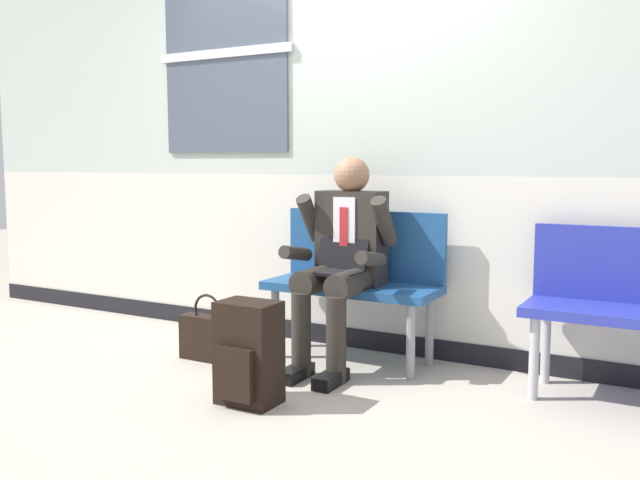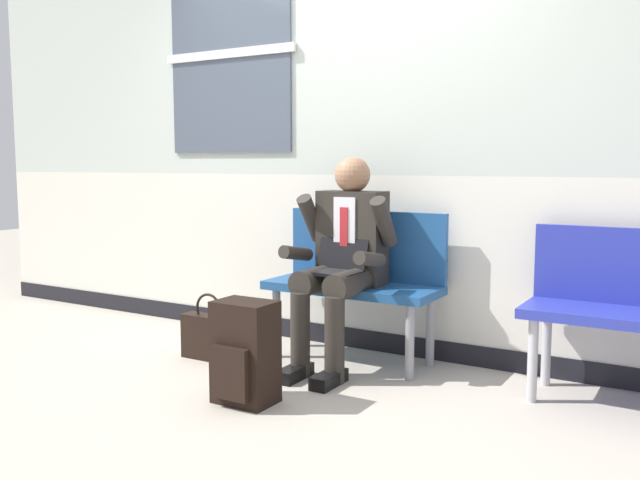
{
  "view_description": "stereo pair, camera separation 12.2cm",
  "coord_description": "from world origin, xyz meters",
  "px_view_note": "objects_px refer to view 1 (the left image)",
  "views": [
    {
      "loc": [
        1.99,
        -3.21,
        1.19
      ],
      "look_at": [
        0.1,
        0.17,
        0.75
      ],
      "focal_mm": 38.26,
      "sensor_mm": 36.0,
      "label": 1
    },
    {
      "loc": [
        2.09,
        -3.15,
        1.19
      ],
      "look_at": [
        0.1,
        0.17,
        0.75
      ],
      "focal_mm": 38.26,
      "sensor_mm": 36.0,
      "label": 2
    }
  ],
  "objects_px": {
    "backpack": "(248,354)",
    "handbag": "(208,337)",
    "bench_with_person": "(357,274)",
    "person_seated": "(342,257)"
  },
  "relations": [
    {
      "from": "backpack",
      "to": "handbag",
      "type": "xyz_separation_m",
      "value": [
        -0.65,
        0.5,
        -0.11
      ]
    },
    {
      "from": "handbag",
      "to": "bench_with_person",
      "type": "bearing_deg",
      "value": 31.72
    },
    {
      "from": "bench_with_person",
      "to": "person_seated",
      "type": "distance_m",
      "value": 0.24
    },
    {
      "from": "backpack",
      "to": "handbag",
      "type": "distance_m",
      "value": 0.82
    },
    {
      "from": "person_seated",
      "to": "backpack",
      "type": "bearing_deg",
      "value": -98.82
    },
    {
      "from": "person_seated",
      "to": "bench_with_person",
      "type": "bearing_deg",
      "value": 90.0
    },
    {
      "from": "bench_with_person",
      "to": "handbag",
      "type": "distance_m",
      "value": 0.98
    },
    {
      "from": "backpack",
      "to": "bench_with_person",
      "type": "bearing_deg",
      "value": 82.96
    },
    {
      "from": "backpack",
      "to": "handbag",
      "type": "relative_size",
      "value": 1.26
    },
    {
      "from": "bench_with_person",
      "to": "handbag",
      "type": "xyz_separation_m",
      "value": [
        -0.77,
        -0.47,
        -0.38
      ]
    }
  ]
}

